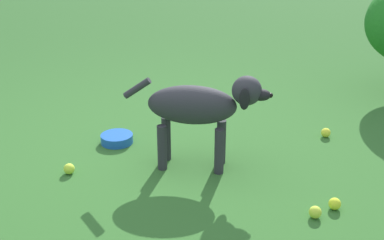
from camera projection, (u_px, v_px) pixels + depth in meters
The scene contains 8 objects.
ground at pixel (157, 154), 3.28m from camera, with size 14.00×14.00×0.00m, color #2D6026.
dog at pixel (201, 107), 2.97m from camera, with size 0.89×0.21×0.60m.
tennis_ball_0 at pixel (335, 204), 2.67m from camera, with size 0.07×0.07×0.07m, color #D2E32E.
tennis_ball_1 at pixel (326, 133), 3.52m from camera, with size 0.07×0.07×0.07m, color yellow.
tennis_ball_2 at pixel (69, 169), 3.03m from camera, with size 0.07×0.07×0.07m, color #C4E43C.
tennis_ball_3 at pixel (221, 101), 4.10m from camera, with size 0.07×0.07×0.07m, color #C2D73A.
tennis_ball_4 at pixel (315, 212), 2.59m from camera, with size 0.07×0.07×0.07m, color #C2DD3D.
water_bowl at pixel (117, 139), 3.43m from camera, with size 0.22×0.22×0.06m, color blue.
Camera 1 is at (0.62, -2.88, 1.48)m, focal length 46.81 mm.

